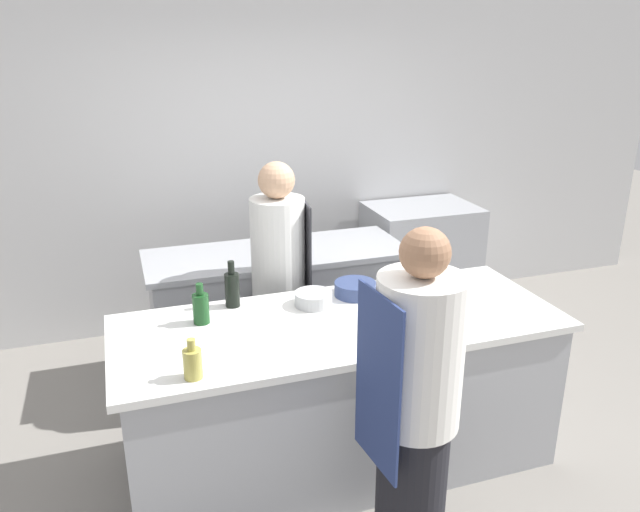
# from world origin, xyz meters

# --- Properties ---
(ground_plane) EXTENTS (16.00, 16.00, 0.00)m
(ground_plane) POSITION_xyz_m (0.00, 0.00, 0.00)
(ground_plane) COLOR gray
(wall_back) EXTENTS (8.00, 0.06, 2.80)m
(wall_back) POSITION_xyz_m (0.00, 2.13, 1.40)
(wall_back) COLOR silver
(wall_back) RESTS_ON ground_plane
(prep_counter) EXTENTS (2.43, 0.94, 0.90)m
(prep_counter) POSITION_xyz_m (0.00, 0.00, 0.45)
(prep_counter) COLOR #A8AAAF
(prep_counter) RESTS_ON ground_plane
(pass_counter) EXTENTS (1.86, 0.70, 0.90)m
(pass_counter) POSITION_xyz_m (-0.04, 1.20, 0.45)
(pass_counter) COLOR #A8AAAF
(pass_counter) RESTS_ON ground_plane
(oven_range) EXTENTS (0.91, 0.66, 0.97)m
(oven_range) POSITION_xyz_m (1.40, 1.75, 0.48)
(oven_range) COLOR #A8AAAF
(oven_range) RESTS_ON ground_plane
(chef_at_prep_near) EXTENTS (0.41, 0.39, 1.65)m
(chef_at_prep_near) POSITION_xyz_m (0.05, -0.80, 0.82)
(chef_at_prep_near) COLOR black
(chef_at_prep_near) RESTS_ON ground_plane
(chef_at_stove) EXTENTS (0.37, 0.36, 1.63)m
(chef_at_stove) POSITION_xyz_m (-0.14, 0.77, 0.82)
(chef_at_stove) COLOR black
(chef_at_stove) RESTS_ON ground_plane
(bottle_olive_oil) EXTENTS (0.08, 0.08, 0.27)m
(bottle_olive_oil) POSITION_xyz_m (-0.52, 0.37, 1.01)
(bottle_olive_oil) COLOR black
(bottle_olive_oil) RESTS_ON prep_counter
(bottle_vinegar) EXTENTS (0.09, 0.09, 0.19)m
(bottle_vinegar) POSITION_xyz_m (-0.84, -0.35, 0.98)
(bottle_vinegar) COLOR #B2A84C
(bottle_vinegar) RESTS_ON prep_counter
(bottle_wine) EXTENTS (0.09, 0.09, 0.23)m
(bottle_wine) POSITION_xyz_m (-0.72, 0.21, 0.99)
(bottle_wine) COLOR #19471E
(bottle_wine) RESTS_ON prep_counter
(bowl_mixing_large) EXTENTS (0.22, 0.22, 0.08)m
(bowl_mixing_large) POSITION_xyz_m (-0.08, 0.24, 0.94)
(bowl_mixing_large) COLOR #B7BABC
(bowl_mixing_large) RESTS_ON prep_counter
(bowl_prep_small) EXTENTS (0.25, 0.25, 0.08)m
(bowl_prep_small) POSITION_xyz_m (0.20, 0.29, 0.94)
(bowl_prep_small) COLOR navy
(bowl_prep_small) RESTS_ON prep_counter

